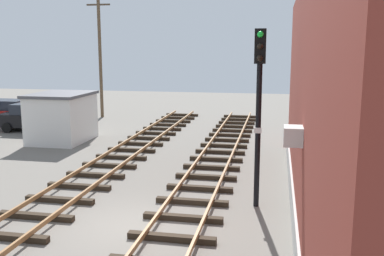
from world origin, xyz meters
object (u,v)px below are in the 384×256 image
Objects in this scene: control_hut at (62,117)px; parked_car_red at (9,112)px; signal_mast at (259,98)px; parked_car_black at (33,117)px; utility_pole_far at (100,57)px.

control_hut reaches higher than parked_car_red.
control_hut is 7.36m from parked_car_red.
control_hut is at bearing 143.10° from signal_mast.
signal_mast is 1.40× the size of parked_car_red.
parked_car_black is (-3.30, 2.54, -0.49)m from control_hut.
signal_mast is 1.40× the size of parked_car_black.
utility_pole_far is (-12.62, 17.38, 0.93)m from signal_mast.
signal_mast is 0.67× the size of utility_pole_far.
signal_mast is 1.54× the size of control_hut.
parked_car_red is 7.70m from utility_pole_far.
signal_mast is 18.63m from parked_car_black.
control_hut is (-11.40, 8.56, -2.27)m from signal_mast.
parked_car_black is 3.19m from parked_car_red.
parked_car_black is at bearing 142.45° from control_hut.
utility_pole_far reaches higher than parked_car_red.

